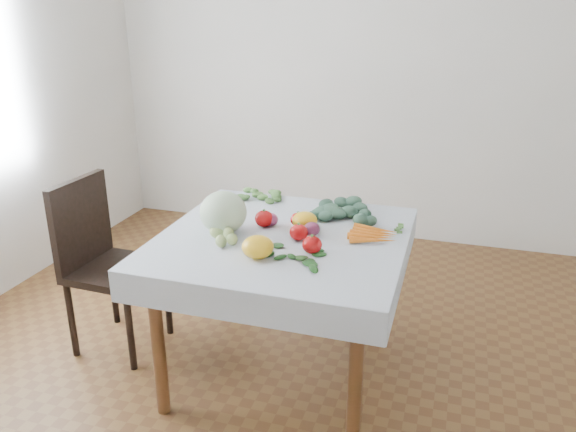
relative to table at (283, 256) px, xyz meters
name	(u,v)px	position (x,y,z in m)	size (l,w,h in m)	color
ground	(284,372)	(0.00, 0.00, -0.65)	(4.00, 4.00, 0.00)	brown
back_wall	(364,64)	(0.00, 2.00, 0.70)	(4.00, 0.04, 2.70)	white
table	(283,256)	(0.00, 0.00, 0.00)	(1.00, 1.00, 0.75)	brown
tablecloth	(283,236)	(0.00, 0.00, 0.10)	(1.12, 1.12, 0.01)	silver
chair	(101,254)	(-1.01, -0.01, -0.12)	(0.44, 0.44, 0.93)	black
cabbage	(223,212)	(-0.28, -0.04, 0.20)	(0.22, 0.22, 0.20)	beige
tomato_a	(264,219)	(-0.12, 0.08, 0.14)	(0.09, 0.09, 0.08)	#B40C0D
tomato_b	(299,232)	(0.08, -0.03, 0.14)	(0.09, 0.09, 0.07)	#B40C0D
tomato_c	(312,245)	(0.18, -0.15, 0.14)	(0.09, 0.09, 0.08)	#B40C0D
tomato_d	(298,220)	(0.03, 0.14, 0.14)	(0.08, 0.08, 0.07)	#B40C0D
heirloom_back	(305,221)	(0.07, 0.11, 0.14)	(0.12, 0.12, 0.08)	gold
heirloom_front	(258,247)	(-0.03, -0.26, 0.15)	(0.14, 0.14, 0.10)	gold
onion_a	(270,219)	(-0.10, 0.10, 0.13)	(0.08, 0.08, 0.06)	#521733
onion_b	(312,229)	(0.13, 0.04, 0.13)	(0.08, 0.08, 0.06)	#521733
tomatillo_cluster	(224,238)	(-0.22, -0.16, 0.13)	(0.12, 0.15, 0.06)	#ABC06F
carrot_bunch	(373,235)	(0.40, 0.10, 0.12)	(0.21, 0.20, 0.03)	orange
kale_bunch	(348,210)	(0.23, 0.36, 0.13)	(0.37, 0.29, 0.05)	#365948
basil_bunch	(293,257)	(0.12, -0.22, 0.11)	(0.26, 0.18, 0.01)	#184816
dill_bunch	(262,196)	(-0.28, 0.48, 0.11)	(0.22, 0.21, 0.02)	#4A7234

